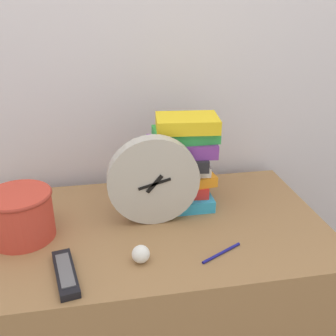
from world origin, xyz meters
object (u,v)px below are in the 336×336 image
(tv_remote, at_px, (66,273))
(crumpled_paper_ball, at_px, (141,254))
(book_stack, at_px, (181,162))
(desk_clock, at_px, (154,181))
(pen, at_px, (222,253))
(basket, at_px, (20,214))

(tv_remote, height_order, crumpled_paper_ball, crumpled_paper_ball)
(book_stack, relative_size, crumpled_paper_ball, 6.26)
(desk_clock, height_order, pen, desk_clock)
(basket, relative_size, tv_remote, 1.02)
(book_stack, distance_m, tv_remote, 0.51)
(basket, relative_size, pen, 1.51)
(basket, xyz_separation_m, pen, (0.54, -0.18, -0.07))
(tv_remote, bearing_deg, book_stack, 42.26)
(crumpled_paper_ball, bearing_deg, basket, 151.22)
(basket, bearing_deg, book_stack, 14.39)
(basket, xyz_separation_m, tv_remote, (0.13, -0.20, -0.07))
(tv_remote, xyz_separation_m, pen, (0.41, 0.02, -0.01))
(desk_clock, xyz_separation_m, tv_remote, (-0.26, -0.22, -0.13))
(tv_remote, relative_size, crumpled_paper_ball, 3.90)
(desk_clock, distance_m, book_stack, 0.15)
(book_stack, xyz_separation_m, tv_remote, (-0.37, -0.33, -0.13))
(crumpled_paper_ball, bearing_deg, desk_clock, 71.87)
(book_stack, height_order, pen, book_stack)
(pen, bearing_deg, tv_remote, -177.25)
(crumpled_paper_ball, bearing_deg, pen, -1.79)
(tv_remote, bearing_deg, crumpled_paper_ball, 7.89)
(basket, bearing_deg, tv_remote, -57.44)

